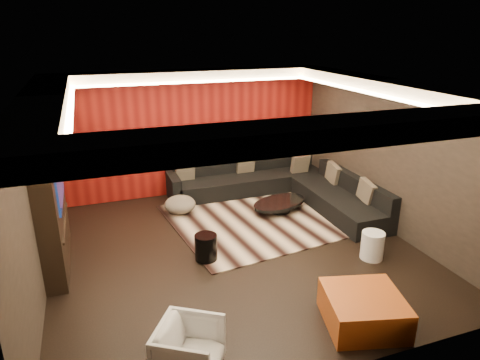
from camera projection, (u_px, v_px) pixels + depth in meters
name	position (u px, v px, depth m)	size (l,w,h in m)	color
floor	(235.00, 250.00, 7.42)	(6.00, 6.00, 0.02)	black
ceiling	(235.00, 86.00, 6.46)	(6.00, 6.00, 0.02)	silver
wall_back	(191.00, 133.00, 9.61)	(6.00, 0.02, 2.80)	black
wall_left	(32.00, 197.00, 5.98)	(0.02, 6.00, 2.80)	black
wall_right	(389.00, 156.00, 7.90)	(0.02, 6.00, 2.80)	black
red_feature_wall	(192.00, 133.00, 9.57)	(5.98, 0.05, 2.78)	#6B0C0A
soffit_back	(192.00, 76.00, 8.89)	(6.00, 0.60, 0.22)	silver
soffit_front	(327.00, 132.00, 4.11)	(6.00, 0.60, 0.22)	silver
soffit_left	(42.00, 104.00, 5.64)	(0.60, 4.80, 0.22)	silver
soffit_right	(383.00, 86.00, 7.36)	(0.60, 4.80, 0.22)	silver
cove_back	(197.00, 82.00, 8.62)	(4.80, 0.08, 0.04)	#FFD899
cove_front	(309.00, 134.00, 4.44)	(4.80, 0.08, 0.04)	#FFD899
cove_left	(70.00, 109.00, 5.78)	(0.08, 4.80, 0.04)	#FFD899
cove_right	(365.00, 92.00, 7.29)	(0.08, 4.80, 0.04)	#FFD899
tv_surround	(50.00, 200.00, 6.67)	(0.30, 2.00, 2.20)	black
tv_screen	(58.00, 178.00, 6.60)	(0.04, 1.30, 0.80)	black
tv_shelf	(65.00, 222.00, 6.85)	(0.04, 1.60, 0.04)	black
rug	(272.00, 215.00, 8.76)	(4.00, 3.00, 0.02)	#C8AE92
coffee_table	(279.00, 206.00, 8.90)	(1.26, 1.26, 0.21)	black
drum_stool	(206.00, 247.00, 7.02)	(0.37, 0.37, 0.44)	black
striped_pouf	(180.00, 205.00, 8.80)	(0.64, 0.64, 0.35)	#C2AF97
white_side_table	(372.00, 245.00, 7.08)	(0.38, 0.38, 0.47)	white
orange_ottoman	(363.00, 310.00, 5.51)	(0.95, 0.95, 0.42)	#9A4713
armchair	(189.00, 350.00, 4.68)	(0.67, 0.69, 0.63)	silver
sectional_sofa	(281.00, 188.00, 9.53)	(3.65, 3.50, 0.75)	black
throw_pillows	(284.00, 172.00, 9.45)	(3.32, 2.82, 0.50)	tan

